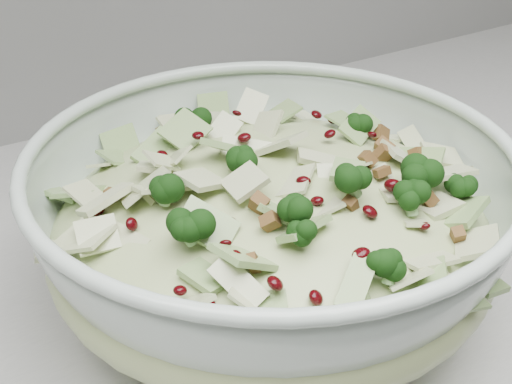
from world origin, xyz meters
The scene contains 2 objects.
mixing_bowl centered at (-0.58, 1.60, 0.97)m, with size 0.35×0.35×0.13m.
salad centered at (-0.58, 1.60, 0.99)m, with size 0.40×0.40×0.13m.
Camera 1 is at (-0.81, 1.26, 1.25)m, focal length 50.00 mm.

